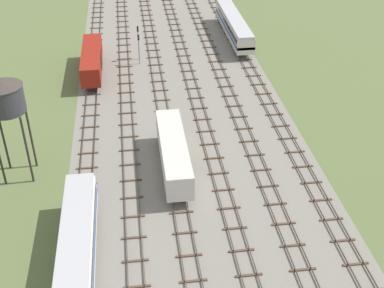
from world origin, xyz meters
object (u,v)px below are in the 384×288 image
(diesel_railcar_right_midfar, at_px, (234,25))
(passenger_coach_far_left_nearest, at_px, (75,268))
(freight_boxcar_centre_left_near, at_px, (174,152))
(freight_boxcar_far_left_mid, at_px, (92,60))
(water_tower, at_px, (5,98))
(signal_post_nearest, at_px, (138,38))
(signal_post_near, at_px, (139,45))

(diesel_railcar_right_midfar, bearing_deg, passenger_coach_far_left_nearest, -114.22)
(freight_boxcar_centre_left_near, relative_size, freight_boxcar_far_left_mid, 1.00)
(diesel_railcar_right_midfar, distance_m, water_tower, 48.81)
(passenger_coach_far_left_nearest, bearing_deg, freight_boxcar_centre_left_near, 58.70)
(signal_post_nearest, relative_size, signal_post_near, 1.14)
(freight_boxcar_centre_left_near, distance_m, signal_post_nearest, 31.31)
(water_tower, bearing_deg, passenger_coach_far_left_nearest, -67.62)
(freight_boxcar_far_left_mid, height_order, signal_post_nearest, signal_post_nearest)
(water_tower, relative_size, signal_post_near, 2.27)
(diesel_railcar_right_midfar, bearing_deg, water_tower, -130.68)
(passenger_coach_far_left_nearest, xyz_separation_m, signal_post_near, (7.29, 45.40, 0.61))
(freight_boxcar_far_left_mid, distance_m, diesel_railcar_right_midfar, 26.91)
(signal_post_nearest, bearing_deg, signal_post_near, -90.00)
(freight_boxcar_centre_left_near, bearing_deg, diesel_railcar_right_midfar, 69.03)
(passenger_coach_far_left_nearest, distance_m, signal_post_nearest, 47.77)
(freight_boxcar_centre_left_near, relative_size, signal_post_nearest, 2.44)
(freight_boxcar_centre_left_near, distance_m, water_tower, 18.40)
(water_tower, xyz_separation_m, signal_post_nearest, (14.47, 29.78, -5.96))
(water_tower, bearing_deg, diesel_railcar_right_midfar, 49.32)
(diesel_railcar_right_midfar, bearing_deg, freight_boxcar_far_left_mid, -154.61)
(freight_boxcar_centre_left_near, relative_size, signal_post_near, 2.78)
(freight_boxcar_centre_left_near, height_order, signal_post_nearest, signal_post_nearest)
(diesel_railcar_right_midfar, relative_size, signal_post_nearest, 3.58)
(passenger_coach_far_left_nearest, relative_size, freight_boxcar_far_left_mid, 1.57)
(passenger_coach_far_left_nearest, relative_size, diesel_railcar_right_midfar, 1.07)
(freight_boxcar_centre_left_near, height_order, diesel_railcar_right_midfar, diesel_railcar_right_midfar)
(passenger_coach_far_left_nearest, bearing_deg, signal_post_nearest, 81.21)
(water_tower, relative_size, signal_post_nearest, 2.00)
(freight_boxcar_far_left_mid, distance_m, water_tower, 27.06)
(diesel_railcar_right_midfar, relative_size, water_tower, 1.79)
(freight_boxcar_centre_left_near, relative_size, diesel_railcar_right_midfar, 0.68)
(diesel_railcar_right_midfar, xyz_separation_m, signal_post_near, (-17.02, -8.66, 0.62))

